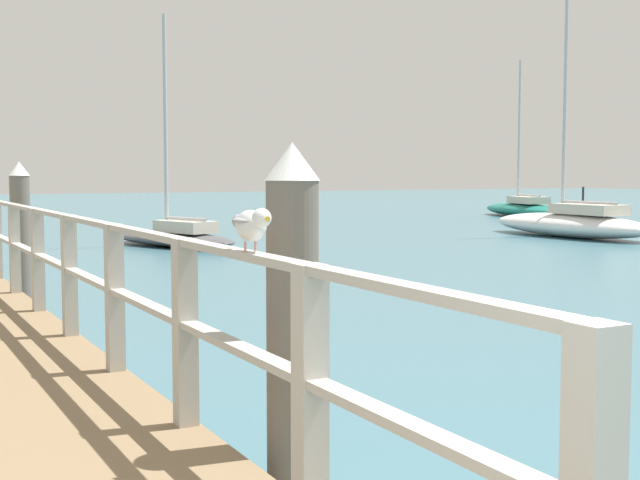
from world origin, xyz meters
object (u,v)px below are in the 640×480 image
object	(u,v)px
channel_buoy	(583,216)
boat_4	(571,223)
seagull_foreground	(251,224)
dock_piling_near	(293,335)
boat_0	(174,235)
boat_3	(521,208)
dock_piling_far	(21,233)

from	to	relation	value
channel_buoy	boat_4	bearing A→B (deg)	-138.16
seagull_foreground	channel_buoy	distance (m)	28.89
dock_piling_near	channel_buoy	bearing A→B (deg)	41.99
seagull_foreground	boat_0	size ratio (longest dim) A/B	0.08
seagull_foreground	boat_0	bearing A→B (deg)	-100.33
boat_4	channel_buoy	xyz separation A→B (m)	(4.47, 4.00, -0.06)
boat_0	boat_3	size ratio (longest dim) A/B	0.88
dock_piling_far	boat_0	distance (m)	9.90
boat_3	boat_4	distance (m)	12.14
boat_0	dock_piling_near	bearing A→B (deg)	-125.20
dock_piling_near	channel_buoy	world-z (taller)	dock_piling_near
boat_3	dock_piling_far	bearing A→B (deg)	-132.26
boat_3	channel_buoy	distance (m)	6.47
seagull_foreground	boat_0	xyz separation A→B (m)	(5.48, 17.68, -1.37)
dock_piling_far	boat_4	bearing A→B (deg)	20.11
dock_piling_near	dock_piling_far	xyz separation A→B (m)	(0.00, 8.89, 0.00)
dock_piling_near	channel_buoy	xyz separation A→B (m)	(21.07, 18.97, -0.68)
dock_piling_far	channel_buoy	distance (m)	23.37
seagull_foreground	channel_buoy	size ratio (longest dim) A/B	0.34
boat_3	boat_0	bearing A→B (deg)	-144.11
dock_piling_near	boat_3	size ratio (longest dim) A/B	0.30
dock_piling_near	boat_4	size ratio (longest dim) A/B	0.28
dock_piling_near	boat_4	world-z (taller)	boat_4
boat_0	boat_4	bearing A→B (deg)	-30.49
channel_buoy	dock_piling_near	bearing A→B (deg)	-138.01
boat_3	channel_buoy	bearing A→B (deg)	-98.37
seagull_foreground	boat_0	distance (m)	18.56
seagull_foreground	boat_3	size ratio (longest dim) A/B	0.07
dock_piling_near	boat_0	world-z (taller)	boat_0
dock_piling_near	boat_0	xyz separation A→B (m)	(5.10, 17.34, -0.75)
dock_piling_near	boat_0	bearing A→B (deg)	73.61
seagull_foreground	channel_buoy	world-z (taller)	seagull_foreground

